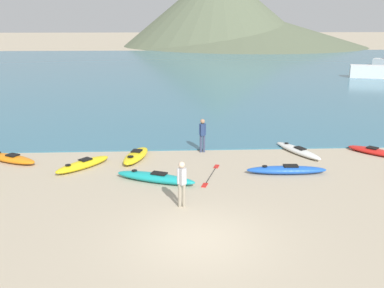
{
  "coord_description": "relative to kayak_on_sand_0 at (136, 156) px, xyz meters",
  "views": [
    {
      "loc": [
        -0.81,
        -11.78,
        6.22
      ],
      "look_at": [
        0.24,
        8.58,
        0.5
      ],
      "focal_mm": 42.0,
      "sensor_mm": 36.0,
      "label": 1
    }
  ],
  "objects": [
    {
      "name": "ground_plane",
      "position": [
        2.36,
        -7.89,
        -0.18
      ],
      "size": [
        400.0,
        400.0,
        0.0
      ],
      "primitive_type": "plane",
      "color": "tan"
    },
    {
      "name": "bay_water",
      "position": [
        2.36,
        36.3,
        -0.15
      ],
      "size": [
        160.0,
        70.0,
        0.06
      ],
      "primitive_type": "cube",
      "color": "teal",
      "rests_on": "ground_plane"
    },
    {
      "name": "far_hill_left",
      "position": [
        13.15,
        87.96,
        8.63
      ],
      "size": [
        43.92,
        43.92,
        17.61
      ],
      "primitive_type": "cone",
      "color": "#5B664C",
      "rests_on": "ground_plane"
    },
    {
      "name": "far_hill_midleft",
      "position": [
        19.74,
        87.48,
        3.81
      ],
      "size": [
        54.61,
        54.61,
        7.98
      ],
      "primitive_type": "cone",
      "color": "#5B664C",
      "rests_on": "ground_plane"
    },
    {
      "name": "kayak_on_sand_0",
      "position": [
        0.0,
        0.0,
        0.0
      ],
      "size": [
        1.42,
        2.72,
        0.4
      ],
      "color": "yellow",
      "rests_on": "ground_plane"
    },
    {
      "name": "kayak_on_sand_2",
      "position": [
        -5.59,
        -0.09,
        -0.01
      ],
      "size": [
        2.84,
        2.07,
        0.37
      ],
      "color": "orange",
      "rests_on": "ground_plane"
    },
    {
      "name": "kayak_on_sand_3",
      "position": [
        6.37,
        -2.31,
        -0.01
      ],
      "size": [
        3.34,
        0.76,
        0.38
      ],
      "color": "blue",
      "rests_on": "ground_plane"
    },
    {
      "name": "kayak_on_sand_4",
      "position": [
        7.65,
        0.54,
        -0.03
      ],
      "size": [
        1.79,
        3.15,
        0.33
      ],
      "color": "white",
      "rests_on": "ground_plane"
    },
    {
      "name": "kayak_on_sand_6",
      "position": [
        11.27,
        0.22,
        -0.04
      ],
      "size": [
        2.31,
        2.41,
        0.32
      ],
      "color": "red",
      "rests_on": "ground_plane"
    },
    {
      "name": "kayak_on_sand_7",
      "position": [
        0.97,
        -3.0,
        0.01
      ],
      "size": [
        3.31,
        1.91,
        0.41
      ],
      "color": "teal",
      "rests_on": "ground_plane"
    },
    {
      "name": "kayak_on_sand_8",
      "position": [
        -2.19,
        -1.13,
        -0.01
      ],
      "size": [
        2.35,
        2.59,
        0.38
      ],
      "color": "yellow",
      "rests_on": "ground_plane"
    },
    {
      "name": "person_near_foreground",
      "position": [
        1.94,
        -5.46,
        0.75
      ],
      "size": [
        0.33,
        0.29,
        1.62
      ],
      "color": "gray",
      "rests_on": "ground_plane"
    },
    {
      "name": "person_near_waterline",
      "position": [
        3.12,
        1.0,
        0.76
      ],
      "size": [
        0.33,
        0.23,
        1.63
      ],
      "color": "#384260",
      "rests_on": "ground_plane"
    },
    {
      "name": "moored_boat_0",
      "position": [
        23.73,
        27.36,
        0.55
      ],
      "size": [
        5.64,
        3.0,
        1.34
      ],
      "color": "white",
      "rests_on": "bay_water"
    },
    {
      "name": "loose_paddle",
      "position": [
        3.22,
        -2.37,
        -0.16
      ],
      "size": [
        0.99,
        2.71,
        0.03
      ],
      "color": "black",
      "rests_on": "ground_plane"
    }
  ]
}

